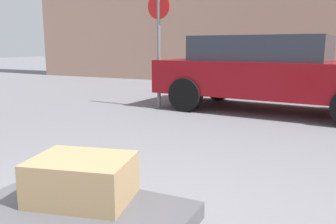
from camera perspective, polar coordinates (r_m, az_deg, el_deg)
luggage_cart at (r=2.16m, az=-14.48°, el=-16.50°), size 1.24×0.79×0.34m
suitcase_tan_front_left at (r=2.19m, az=-13.59°, el=-10.35°), size 0.65×0.55×0.26m
parked_car at (r=7.05m, az=16.04°, el=6.29°), size 4.43×2.18×1.42m
no_parking_sign at (r=7.09m, az=-1.49°, el=11.82°), size 0.50×0.09×2.24m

